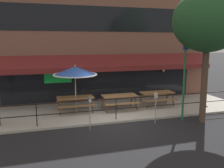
# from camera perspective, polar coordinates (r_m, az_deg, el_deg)

# --- Properties ---
(ground_plane) EXTENTS (120.00, 120.00, 0.00)m
(ground_plane) POSITION_cam_1_polar(r_m,az_deg,el_deg) (11.22, 1.39, -8.95)
(ground_plane) COLOR black
(patio_deck) EXTENTS (15.00, 4.00, 0.10)m
(patio_deck) POSITION_cam_1_polar(r_m,az_deg,el_deg) (13.04, -1.34, -6.05)
(patio_deck) COLOR #ADA89E
(patio_deck) RESTS_ON ground
(restaurant_building) EXTENTS (15.00, 1.60, 6.94)m
(restaurant_building) POSITION_cam_1_polar(r_m,az_deg,el_deg) (14.71, -3.71, 9.12)
(restaurant_building) COLOR brown
(restaurant_building) RESTS_ON ground
(patio_railing) EXTENTS (13.84, 0.04, 0.97)m
(patio_railing) POSITION_cam_1_polar(r_m,az_deg,el_deg) (11.27, 0.94, -4.63)
(patio_railing) COLOR black
(patio_railing) RESTS_ON patio_deck
(picnic_table_left) EXTENTS (1.80, 1.42, 0.76)m
(picnic_table_left) POSITION_cam_1_polar(r_m,az_deg,el_deg) (12.59, -8.37, -3.64)
(picnic_table_left) COLOR brown
(picnic_table_left) RESTS_ON patio_deck
(picnic_table_centre) EXTENTS (1.80, 1.42, 0.76)m
(picnic_table_centre) POSITION_cam_1_polar(r_m,az_deg,el_deg) (12.89, 1.67, -3.23)
(picnic_table_centre) COLOR brown
(picnic_table_centre) RESTS_ON patio_deck
(picnic_table_right) EXTENTS (1.80, 1.42, 0.76)m
(picnic_table_right) POSITION_cam_1_polar(r_m,az_deg,el_deg) (13.88, 10.26, -2.44)
(picnic_table_right) COLOR brown
(picnic_table_right) RESTS_ON patio_deck
(patio_umbrella_left) EXTENTS (2.14, 2.14, 2.38)m
(patio_umbrella_left) POSITION_cam_1_polar(r_m,az_deg,el_deg) (12.19, -8.44, 2.96)
(patio_umbrella_left) COLOR #B7B2A8
(patio_umbrella_left) RESTS_ON patio_deck
(parking_meter_near) EXTENTS (0.15, 0.16, 1.42)m
(parking_meter_near) POSITION_cam_1_polar(r_m,az_deg,el_deg) (10.05, -5.12, -4.38)
(parking_meter_near) COLOR gray
(parking_meter_near) RESTS_ON ground
(parking_meter_far) EXTENTS (0.15, 0.16, 1.42)m
(parking_meter_far) POSITION_cam_1_polar(r_m,az_deg,el_deg) (10.99, 10.00, -3.27)
(parking_meter_far) COLOR gray
(parking_meter_far) RESTS_ON ground
(street_sign_pole) EXTENTS (0.28, 0.09, 4.75)m
(street_sign_pole) POSITION_cam_1_polar(r_m,az_deg,el_deg) (11.57, 16.29, 3.59)
(street_sign_pole) COLOR #1E6033
(street_sign_pole) RESTS_ON ground
(street_tree_curbside) EXTENTS (3.09, 2.78, 6.21)m
(street_tree_curbside) POSITION_cam_1_polar(r_m,az_deg,el_deg) (11.62, 21.70, 13.97)
(street_tree_curbside) COLOR brown
(street_tree_curbside) RESTS_ON ground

